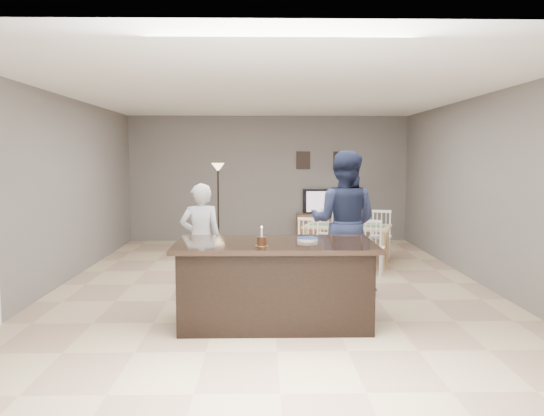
{
  "coord_description": "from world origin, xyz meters",
  "views": [
    {
      "loc": [
        -0.14,
        -7.48,
        1.82
      ],
      "look_at": [
        -0.0,
        -0.3,
        1.13
      ],
      "focal_mm": 35.0,
      "sensor_mm": 36.0,
      "label": 1
    }
  ],
  "objects_px": {
    "dining_table": "(347,232)",
    "floor_lamp": "(218,183)",
    "man": "(344,222)",
    "plate_stack": "(307,239)",
    "television": "(324,202)",
    "tv_console": "(324,228)",
    "birthday_cake": "(262,241)",
    "woman": "(201,239)",
    "kitchen_island": "(275,282)"
  },
  "relations": [
    {
      "from": "dining_table",
      "to": "floor_lamp",
      "type": "relative_size",
      "value": 1.14
    },
    {
      "from": "dining_table",
      "to": "man",
      "type": "bearing_deg",
      "value": -82.15
    },
    {
      "from": "floor_lamp",
      "to": "plate_stack",
      "type": "bearing_deg",
      "value": -73.57
    },
    {
      "from": "television",
      "to": "man",
      "type": "height_order",
      "value": "man"
    },
    {
      "from": "tv_console",
      "to": "birthday_cake",
      "type": "height_order",
      "value": "birthday_cake"
    },
    {
      "from": "birthday_cake",
      "to": "plate_stack",
      "type": "distance_m",
      "value": 0.59
    },
    {
      "from": "tv_console",
      "to": "woman",
      "type": "bearing_deg",
      "value": -116.55
    },
    {
      "from": "tv_console",
      "to": "woman",
      "type": "distance_m",
      "value": 4.83
    },
    {
      "from": "woman",
      "to": "man",
      "type": "xyz_separation_m",
      "value": [
        1.9,
        0.05,
        0.21
      ]
    },
    {
      "from": "kitchen_island",
      "to": "television",
      "type": "distance_m",
      "value": 5.78
    },
    {
      "from": "tv_console",
      "to": "man",
      "type": "height_order",
      "value": "man"
    },
    {
      "from": "birthday_cake",
      "to": "tv_console",
      "type": "bearing_deg",
      "value": 76.99
    },
    {
      "from": "birthday_cake",
      "to": "dining_table",
      "type": "relative_size",
      "value": 0.11
    },
    {
      "from": "television",
      "to": "woman",
      "type": "xyz_separation_m",
      "value": [
        -2.15,
        -4.37,
        -0.13
      ]
    },
    {
      "from": "kitchen_island",
      "to": "floor_lamp",
      "type": "bearing_deg",
      "value": 102.05
    },
    {
      "from": "floor_lamp",
      "to": "kitchen_island",
      "type": "bearing_deg",
      "value": -77.95
    },
    {
      "from": "man",
      "to": "tv_console",
      "type": "bearing_deg",
      "value": -73.38
    },
    {
      "from": "plate_stack",
      "to": "dining_table",
      "type": "height_order",
      "value": "plate_stack"
    },
    {
      "from": "tv_console",
      "to": "woman",
      "type": "relative_size",
      "value": 0.81
    },
    {
      "from": "plate_stack",
      "to": "kitchen_island",
      "type": "bearing_deg",
      "value": -169.31
    },
    {
      "from": "birthday_cake",
      "to": "plate_stack",
      "type": "height_order",
      "value": "birthday_cake"
    },
    {
      "from": "kitchen_island",
      "to": "birthday_cake",
      "type": "xyz_separation_m",
      "value": [
        -0.14,
        -0.24,
        0.49
      ]
    },
    {
      "from": "tv_console",
      "to": "birthday_cake",
      "type": "relative_size",
      "value": 5.79
    },
    {
      "from": "birthday_cake",
      "to": "kitchen_island",
      "type": "bearing_deg",
      "value": 59.29
    },
    {
      "from": "kitchen_island",
      "to": "floor_lamp",
      "type": "height_order",
      "value": "floor_lamp"
    },
    {
      "from": "woman",
      "to": "tv_console",
      "type": "bearing_deg",
      "value": -127.63
    },
    {
      "from": "woman",
      "to": "birthday_cake",
      "type": "height_order",
      "value": "woman"
    },
    {
      "from": "kitchen_island",
      "to": "woman",
      "type": "distance_m",
      "value": 1.61
    },
    {
      "from": "woman",
      "to": "kitchen_island",
      "type": "bearing_deg",
      "value": 115.79
    },
    {
      "from": "woman",
      "to": "dining_table",
      "type": "distance_m",
      "value": 2.97
    },
    {
      "from": "television",
      "to": "birthday_cake",
      "type": "distance_m",
      "value": 6.03
    },
    {
      "from": "woman",
      "to": "dining_table",
      "type": "relative_size",
      "value": 0.76
    },
    {
      "from": "floor_lamp",
      "to": "tv_console",
      "type": "bearing_deg",
      "value": 22.05
    },
    {
      "from": "tv_console",
      "to": "man",
      "type": "distance_m",
      "value": 4.31
    },
    {
      "from": "woman",
      "to": "birthday_cake",
      "type": "bearing_deg",
      "value": 107.13
    },
    {
      "from": "kitchen_island",
      "to": "dining_table",
      "type": "xyz_separation_m",
      "value": [
        1.31,
        3.19,
        0.1
      ]
    },
    {
      "from": "man",
      "to": "birthday_cake",
      "type": "distance_m",
      "value": 1.9
    },
    {
      "from": "dining_table",
      "to": "kitchen_island",
      "type": "bearing_deg",
      "value": -93.65
    },
    {
      "from": "dining_table",
      "to": "floor_lamp",
      "type": "height_order",
      "value": "floor_lamp"
    },
    {
      "from": "kitchen_island",
      "to": "dining_table",
      "type": "relative_size",
      "value": 1.1
    },
    {
      "from": "tv_console",
      "to": "man",
      "type": "xyz_separation_m",
      "value": [
        -0.25,
        -4.25,
        0.65
      ]
    },
    {
      "from": "kitchen_island",
      "to": "woman",
      "type": "height_order",
      "value": "woman"
    },
    {
      "from": "tv_console",
      "to": "television",
      "type": "xyz_separation_m",
      "value": [
        0.0,
        0.07,
        0.56
      ]
    },
    {
      "from": "plate_stack",
      "to": "floor_lamp",
      "type": "height_order",
      "value": "floor_lamp"
    },
    {
      "from": "man",
      "to": "floor_lamp",
      "type": "relative_size",
      "value": 1.12
    },
    {
      "from": "kitchen_island",
      "to": "tv_console",
      "type": "bearing_deg",
      "value": 77.84
    },
    {
      "from": "dining_table",
      "to": "woman",
      "type": "bearing_deg",
      "value": -120.95
    },
    {
      "from": "floor_lamp",
      "to": "man",
      "type": "bearing_deg",
      "value": -59.88
    },
    {
      "from": "kitchen_island",
      "to": "dining_table",
      "type": "height_order",
      "value": "kitchen_island"
    },
    {
      "from": "television",
      "to": "dining_table",
      "type": "distance_m",
      "value": 2.47
    }
  ]
}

